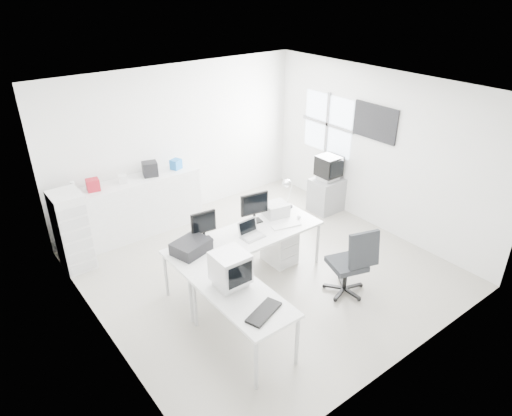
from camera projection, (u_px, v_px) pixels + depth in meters
floor at (264, 269)px, 7.19m from camera, size 5.00×5.00×0.01m
ceiling at (265, 90)px, 5.91m from camera, size 5.00×5.00×0.01m
back_wall at (179, 143)px, 8.31m from camera, size 5.00×0.02×2.80m
left_wall at (93, 245)px, 5.20m from camera, size 0.02×5.00×2.80m
right_wall at (377, 151)px, 7.90m from camera, size 0.02×5.00×2.80m
window at (328, 124)px, 8.64m from camera, size 0.02×1.20×1.10m
wall_picture at (375, 122)px, 7.72m from camera, size 0.04×0.90×0.60m
main_desk at (246, 257)px, 6.82m from camera, size 2.40×0.80×0.75m
side_desk at (243, 320)px, 5.58m from camera, size 0.70×1.40×0.75m
drawer_pedestal at (279, 245)px, 7.26m from camera, size 0.40×0.50×0.60m
inkjet_printer at (191, 247)px, 6.22m from camera, size 0.57×0.49×0.17m
lcd_monitor_small at (204, 226)px, 6.42m from camera, size 0.39×0.25×0.47m
lcd_monitor_large at (254, 208)px, 6.90m from camera, size 0.47×0.25×0.47m
laptop at (253, 231)px, 6.55m from camera, size 0.32×0.33×0.21m
white_keyboard at (286, 226)px, 6.89m from camera, size 0.48×0.24×0.02m
white_mouse at (299, 217)px, 7.07m from camera, size 0.07×0.07×0.07m
laser_printer at (276, 209)px, 7.16m from camera, size 0.40×0.36×0.20m
desk_lamp at (289, 194)px, 7.34m from camera, size 0.17×0.17×0.46m
crt_monitor at (230, 268)px, 5.47m from camera, size 0.45×0.45×0.51m
black_keyboard at (264, 312)px, 5.12m from camera, size 0.52×0.35×0.03m
office_chair at (347, 261)px, 6.45m from camera, size 0.77×0.77×1.07m
tv_cabinet at (327, 195)px, 8.84m from camera, size 0.60×0.49×0.66m
crt_tv at (329, 168)px, 8.58m from camera, size 0.50×0.48×0.45m
sideboard at (143, 205)px, 8.03m from camera, size 2.06×0.51×1.03m
clutter_box_a at (93, 185)px, 7.32m from camera, size 0.22×0.20×0.20m
clutter_box_b at (123, 179)px, 7.60m from camera, size 0.17×0.16×0.13m
clutter_box_c at (150, 169)px, 7.84m from camera, size 0.30×0.28×0.25m
clutter_box_d at (176, 164)px, 8.13m from camera, size 0.22×0.21×0.18m
clutter_bottle at (73, 188)px, 7.18m from camera, size 0.07×0.07×0.22m
filing_cabinet at (72, 231)px, 6.98m from camera, size 0.45×0.53×1.28m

